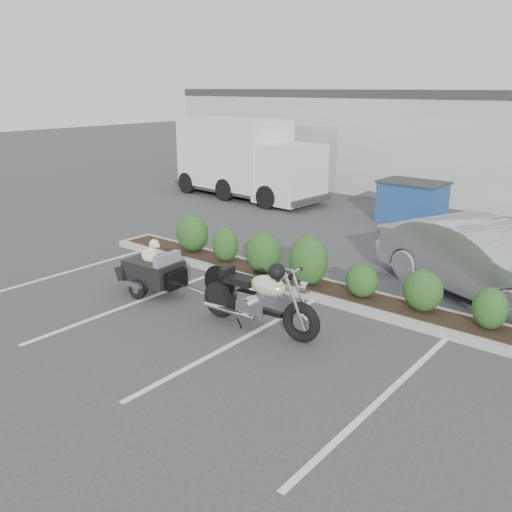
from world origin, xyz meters
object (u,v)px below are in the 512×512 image
Objects in this scene: sedan at (482,260)px; delivery_truck at (247,161)px; motorcycle at (257,299)px; pet_trailer at (153,270)px; dumpster at (412,202)px.

sedan is 11.45m from delivery_truck.
motorcycle is 4.83m from sedan.
sedan is at bearing -20.99° from delivery_truck.
sedan is (2.51, 4.13, 0.20)m from motorcycle.
motorcycle is 1.25× the size of pet_trailer.
motorcycle is at bearing -44.70° from delivery_truck.
pet_trailer is 0.97× the size of dumpster.
motorcycle is 0.38× the size of delivery_truck.
dumpster is at bearing 5.92° from delivery_truck.
delivery_truck reaches higher than motorcycle.
delivery_truck is at bearing 87.15° from sedan.
delivery_truck is at bearing -176.31° from dumpster.
dumpster is at bearing 58.72° from sedan.
dumpster reaches higher than pet_trailer.
sedan is at bearing 34.39° from pet_trailer.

